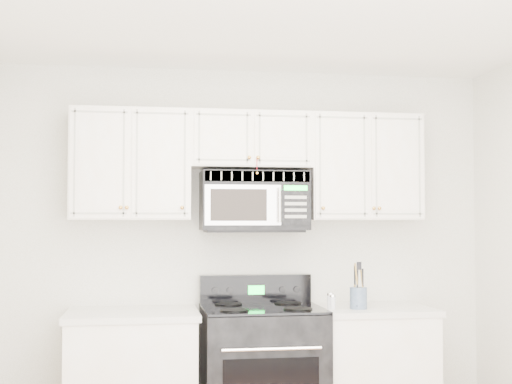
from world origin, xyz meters
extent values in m
cube|color=white|center=(0.00, 1.75, 1.30)|extent=(3.50, 0.01, 2.60)
cube|color=white|center=(0.00, -1.75, 1.30)|extent=(3.50, 0.01, 2.60)
cube|color=beige|center=(-0.80, 1.44, 0.90)|extent=(0.86, 0.65, 0.04)
cube|color=beige|center=(0.80, 1.44, 0.44)|extent=(0.82, 0.63, 0.88)
cube|color=beige|center=(0.80, 1.44, 0.90)|extent=(0.86, 0.65, 0.04)
cube|color=black|center=(0.06, 1.41, 0.46)|extent=(0.80, 0.68, 0.92)
cylinder|color=white|center=(0.06, 1.04, 0.72)|extent=(0.63, 0.02, 0.02)
cube|color=black|center=(0.06, 1.41, 0.93)|extent=(0.80, 0.68, 0.02)
cube|color=black|center=(0.06, 1.71, 1.02)|extent=(0.80, 0.08, 0.21)
cube|color=#06E032|center=(0.06, 1.67, 1.02)|extent=(0.12, 0.00, 0.06)
cube|color=beige|center=(-0.82, 1.58, 1.90)|extent=(0.80, 0.33, 0.75)
cube|color=beige|center=(0.82, 1.58, 1.90)|extent=(0.80, 0.33, 0.75)
cube|color=beige|center=(0.00, 1.58, 2.08)|extent=(0.84, 0.33, 0.39)
sphere|color=gold|center=(-0.84, 1.40, 1.60)|extent=(0.03, 0.03, 0.03)
sphere|color=gold|center=(-0.48, 1.40, 1.60)|extent=(0.03, 0.03, 0.03)
sphere|color=gold|center=(0.48, 1.40, 1.60)|extent=(0.03, 0.03, 0.03)
sphere|color=gold|center=(0.84, 1.40, 1.60)|extent=(0.03, 0.03, 0.03)
sphere|color=gold|center=(-0.03, 1.40, 1.94)|extent=(0.03, 0.03, 0.03)
sphere|color=gold|center=(0.03, 1.40, 1.94)|extent=(0.03, 0.03, 0.03)
cylinder|color=#B30E1D|center=(0.02, 1.40, 1.89)|extent=(0.00, 0.00, 0.10)
sphere|color=gold|center=(0.02, 1.40, 1.83)|extent=(0.03, 0.03, 0.03)
cube|color=black|center=(0.03, 1.57, 1.65)|extent=(0.73, 0.37, 0.41)
cube|color=#A2A197|center=(0.03, 1.39, 1.81)|extent=(0.71, 0.01, 0.07)
cube|color=#B1B1B1|center=(-0.07, 1.38, 1.62)|extent=(0.51, 0.01, 0.27)
cube|color=black|center=(-0.10, 1.37, 1.62)|extent=(0.38, 0.01, 0.21)
cube|color=black|center=(0.28, 1.38, 1.62)|extent=(0.20, 0.01, 0.27)
cube|color=#06E032|center=(0.28, 1.37, 1.74)|extent=(0.16, 0.00, 0.03)
cylinder|color=white|center=(0.17, 1.34, 1.62)|extent=(0.02, 0.02, 0.23)
cylinder|color=slate|center=(0.70, 1.33, 0.99)|extent=(0.12, 0.12, 0.14)
cylinder|color=olive|center=(0.74, 1.33, 1.07)|extent=(0.01, 0.01, 0.25)
cylinder|color=black|center=(0.69, 1.36, 1.08)|extent=(0.01, 0.01, 0.27)
cylinder|color=olive|center=(0.69, 1.30, 1.08)|extent=(0.01, 0.01, 0.29)
cylinder|color=black|center=(0.74, 1.33, 1.07)|extent=(0.01, 0.01, 0.25)
cylinder|color=olive|center=(0.69, 1.36, 1.08)|extent=(0.01, 0.01, 0.27)
cylinder|color=black|center=(0.69, 1.30, 1.08)|extent=(0.01, 0.01, 0.29)
cylinder|color=#B2B2BC|center=(0.53, 1.34, 0.96)|extent=(0.04, 0.04, 0.08)
cylinder|color=white|center=(0.53, 1.34, 1.01)|extent=(0.04, 0.04, 0.02)
cylinder|color=#B2B2BC|center=(0.52, 1.36, 0.97)|extent=(0.04, 0.04, 0.09)
cylinder|color=white|center=(0.52, 1.36, 1.02)|extent=(0.05, 0.05, 0.02)
camera|label=1|loc=(-0.73, -3.33, 1.51)|focal=50.00mm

